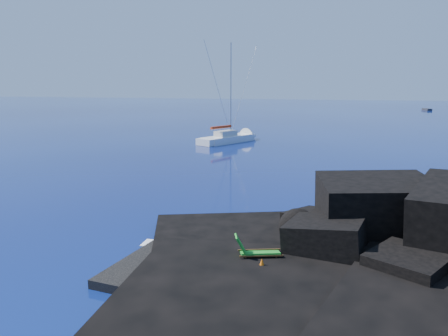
# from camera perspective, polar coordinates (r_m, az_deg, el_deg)

# --- Properties ---
(ground) EXTENTS (400.00, 400.00, 0.00)m
(ground) POSITION_cam_1_polar(r_m,az_deg,el_deg) (18.55, -13.65, -12.44)
(ground) COLOR #04083A
(ground) RESTS_ON ground
(beach) EXTENTS (9.08, 6.86, 0.70)m
(beach) POSITION_cam_1_polar(r_m,az_deg,el_deg) (17.32, 0.62, -13.86)
(beach) COLOR black
(beach) RESTS_ON ground
(surf_foam) EXTENTS (10.00, 8.00, 0.06)m
(surf_foam) POSITION_cam_1_polar(r_m,az_deg,el_deg) (21.27, 5.32, -9.10)
(surf_foam) COLOR white
(surf_foam) RESTS_ON ground
(sailboat) EXTENTS (7.21, 11.74, 12.36)m
(sailboat) POSITION_cam_1_polar(r_m,az_deg,el_deg) (55.33, 0.55, 3.36)
(sailboat) COLOR white
(sailboat) RESTS_ON ground
(deck_chair) EXTENTS (1.92, 1.33, 1.21)m
(deck_chair) POSITION_cam_1_polar(r_m,az_deg,el_deg) (17.47, 4.76, -10.28)
(deck_chair) COLOR #1C8222
(deck_chair) RESTS_ON beach
(towel) EXTENTS (2.41, 1.85, 0.06)m
(towel) POSITION_cam_1_polar(r_m,az_deg,el_deg) (17.71, 7.74, -12.05)
(towel) COLOR white
(towel) RESTS_ON beach
(sunbather) EXTENTS (1.65, 1.05, 0.22)m
(sunbather) POSITION_cam_1_polar(r_m,az_deg,el_deg) (17.66, 7.75, -11.64)
(sunbather) COLOR tan
(sunbather) RESTS_ON towel
(marker_cone) EXTENTS (0.38, 0.38, 0.54)m
(marker_cone) POSITION_cam_1_polar(r_m,az_deg,el_deg) (16.73, 4.96, -12.52)
(marker_cone) COLOR #DB610B
(marker_cone) RESTS_ON beach
(distant_boat_a) EXTENTS (2.24, 4.36, 0.56)m
(distant_boat_a) POSITION_cam_1_polar(r_m,az_deg,el_deg) (136.48, 24.97, 6.84)
(distant_boat_a) COLOR #242429
(distant_boat_a) RESTS_ON ground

